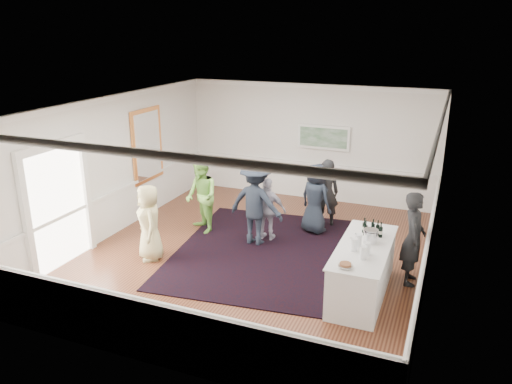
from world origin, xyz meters
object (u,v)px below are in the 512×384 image
at_px(guest_dark_b, 326,193).
at_px(guest_navy, 315,199).
at_px(bartender, 413,238).
at_px(serving_table, 362,270).
at_px(nut_bowl, 345,266).
at_px(guest_green, 201,196).
at_px(guest_tan, 149,222).
at_px(guest_dark_a, 256,203).
at_px(guest_lilac, 268,209).
at_px(ice_bucket, 371,236).

height_order(guest_dark_b, guest_navy, guest_dark_b).
xyz_separation_m(bartender, guest_dark_b, (-2.22, 2.19, -0.06)).
bearing_deg(serving_table, nut_bowl, -97.80).
height_order(guest_green, nut_bowl, guest_green).
distance_m(guest_tan, guest_dark_b, 4.30).
xyz_separation_m(serving_table, guest_dark_b, (-1.45, 2.98, 0.36)).
bearing_deg(nut_bowl, guest_green, 147.73).
bearing_deg(guest_navy, guest_green, 46.27).
bearing_deg(guest_tan, guest_dark_a, 88.31).
distance_m(guest_tan, nut_bowl, 4.31).
distance_m(guest_tan, guest_dark_a, 2.33).
bearing_deg(guest_green, guest_dark_a, 33.46).
xyz_separation_m(guest_dark_a, nut_bowl, (2.49, -2.32, 0.03)).
relative_size(bartender, guest_navy, 1.08).
distance_m(guest_green, guest_lilac, 1.62).
xyz_separation_m(bartender, guest_navy, (-2.35, 1.69, -0.07)).
bearing_deg(nut_bowl, guest_tan, 169.58).
xyz_separation_m(guest_dark_a, guest_dark_b, (1.17, 1.63, -0.12)).
relative_size(bartender, ice_bucket, 6.92).
xyz_separation_m(bartender, guest_tan, (-5.13, -0.97, -0.09)).
bearing_deg(serving_table, guest_dark_a, 152.59).
distance_m(guest_lilac, nut_bowl, 3.49).
height_order(bartender, guest_lilac, bartender).
height_order(guest_navy, nut_bowl, guest_navy).
bearing_deg(guest_dark_b, bartender, 113.37).
bearing_deg(guest_dark_b, guest_navy, 53.20).
xyz_separation_m(serving_table, nut_bowl, (-0.13, -0.96, 0.51)).
bearing_deg(guest_dark_b, guest_lilac, 31.39).
height_order(serving_table, guest_navy, guest_navy).
relative_size(guest_dark_b, nut_bowl, 6.78).
xyz_separation_m(guest_dark_a, ice_bucket, (2.69, -1.16, 0.11)).
bearing_deg(ice_bucket, guest_lilac, 150.09).
bearing_deg(guest_navy, guest_lilac, 69.16).
distance_m(serving_table, guest_navy, 2.97).
xyz_separation_m(serving_table, ice_bucket, (0.07, 0.20, 0.59)).
relative_size(guest_tan, guest_lilac, 1.11).
height_order(guest_green, guest_navy, guest_green).
bearing_deg(serving_table, bartender, 45.94).
height_order(bartender, guest_tan, bartender).
relative_size(guest_lilac, nut_bowl, 5.90).
xyz_separation_m(guest_green, guest_lilac, (1.61, 0.12, -0.15)).
bearing_deg(guest_green, guest_dark_b, 69.25).
bearing_deg(bartender, nut_bowl, 147.41).
distance_m(guest_green, guest_dark_a, 1.45).
distance_m(guest_dark_b, nut_bowl, 4.16).
bearing_deg(guest_dark_a, guest_dark_b, -121.17).
relative_size(serving_table, guest_green, 1.34).
relative_size(guest_lilac, guest_navy, 0.88).
relative_size(guest_green, guest_dark_a, 0.91).
relative_size(guest_dark_a, ice_bucket, 7.38).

